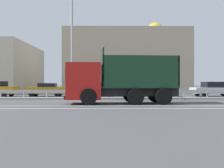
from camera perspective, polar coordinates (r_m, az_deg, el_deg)
ground_plane at (r=20.74m, az=-4.71°, el=-3.61°), size 320.00×320.00×0.00m
lane_strip_0 at (r=15.85m, az=2.56°, el=-4.76°), size 62.12×0.16×0.01m
lane_strip_1 at (r=14.16m, az=2.92°, el=-5.34°), size 62.12×0.16×0.01m
median_island at (r=22.24m, az=-4.42°, el=-3.13°), size 34.17×1.10×0.18m
median_guardrail at (r=23.48m, az=-4.21°, el=-1.79°), size 62.12×0.09×0.78m
dump_truck at (r=17.50m, az=-1.12°, el=0.15°), size 7.54×3.06×3.63m
median_road_sign at (r=22.19m, az=-3.98°, el=-0.08°), size 0.71×0.16×2.44m
street_lamp_1 at (r=22.37m, az=-8.77°, el=8.90°), size 0.71×2.03×8.61m
parked_car_3 at (r=28.07m, az=-14.07°, el=-1.17°), size 4.20×2.16×1.38m
parked_car_4 at (r=27.23m, az=-3.34°, el=-1.13°), size 4.27×2.10×1.50m
parked_car_5 at (r=27.15m, az=8.96°, el=-1.19°), size 4.60×2.00×1.46m
parked_car_6 at (r=29.33m, az=21.32°, el=-1.05°), size 4.79×2.28×1.52m
background_building_1 at (r=37.66m, az=3.06°, el=4.66°), size 16.81×8.68×8.65m
church_tower at (r=48.78m, az=9.38°, el=5.70°), size 3.60×3.60×13.34m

